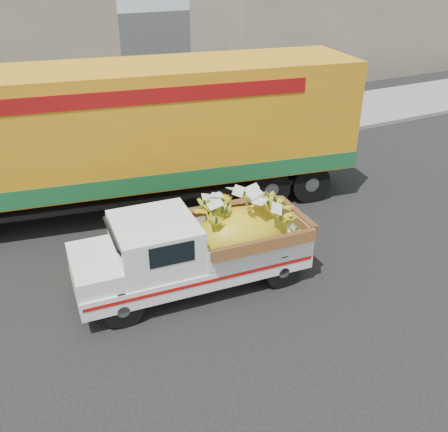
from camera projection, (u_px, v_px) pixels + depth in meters
ground at (247, 274)px, 10.89m from camera, size 100.00×100.00×0.00m
curb at (145, 167)px, 16.05m from camera, size 60.00×0.25×0.15m
sidewalk at (125, 147)px, 17.69m from camera, size 60.00×4.00×0.14m
building_right at (329, 17)px, 27.39m from camera, size 14.00×6.00×6.00m
pickup_truck at (209, 245)px, 10.26m from camera, size 4.89×2.16×1.66m
semi_trailer at (131, 133)px, 12.72m from camera, size 12.08×4.61×3.80m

